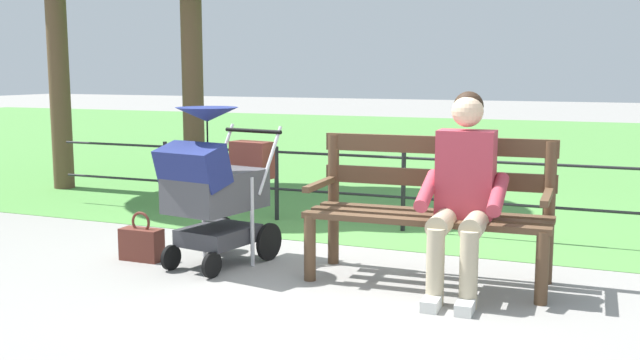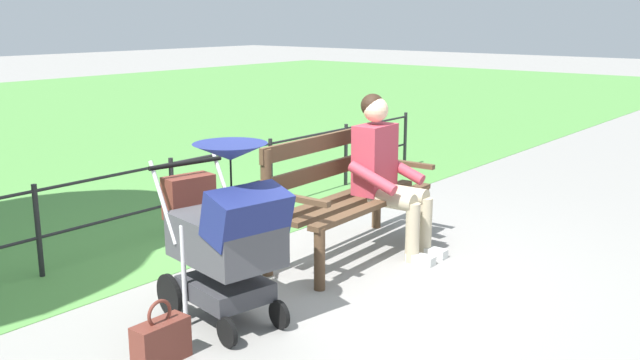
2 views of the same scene
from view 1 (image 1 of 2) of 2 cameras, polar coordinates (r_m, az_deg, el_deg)
The scene contains 7 objects.
ground_plane at distance 5.23m, azimuth 1.63°, elevation -7.19°, with size 60.00×60.00×0.00m, color gray.
grass_lawn at distance 13.70m, azimuth 14.99°, elevation 2.27°, with size 40.00×16.00×0.01m, color #518E42.
park_bench at distance 5.04m, azimuth 8.49°, elevation -1.74°, with size 1.62×0.66×0.96m.
person_on_bench at distance 4.75m, azimuth 10.87°, elevation -0.58°, with size 0.55×0.74×1.28m.
stroller at distance 5.38m, azimuth -8.01°, elevation -0.36°, with size 0.64×0.95×1.15m.
handbag at distance 5.72m, azimuth -13.50°, elevation -4.75°, with size 0.32×0.14×0.37m.
park_fence at distance 6.48m, azimuth 8.71°, elevation -0.44°, with size 7.42×0.04×0.70m.
Camera 1 is at (-1.80, 4.70, 1.41)m, focal length 41.80 mm.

